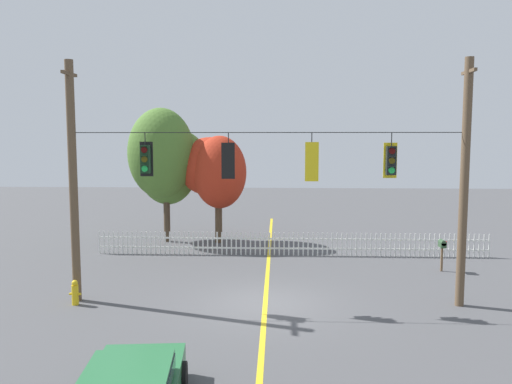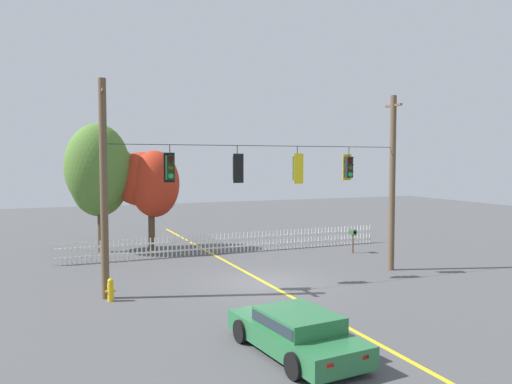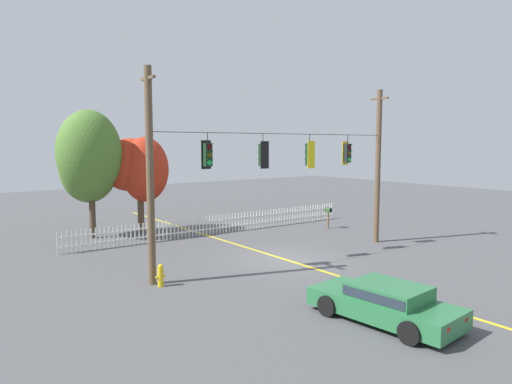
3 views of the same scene
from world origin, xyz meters
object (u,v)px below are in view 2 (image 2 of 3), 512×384
at_px(autumn_maple_mid, 148,181).
at_px(parked_car, 296,331).
at_px(autumn_maple_near_fence, 100,172).
at_px(roadside_mailbox, 353,234).
at_px(traffic_signal_northbound_primary, 349,167).
at_px(traffic_signal_northbound_secondary, 297,168).
at_px(fire_hydrant, 111,290).
at_px(traffic_signal_eastbound_side, 237,168).
at_px(traffic_signal_westbound_side, 170,167).

xyz_separation_m(autumn_maple_mid, parked_car, (0.46, -17.34, -3.26)).
xyz_separation_m(autumn_maple_near_fence, roadside_mailbox, (12.60, -5.65, -3.34)).
bearing_deg(traffic_signal_northbound_primary, autumn_maple_mid, 125.10).
relative_size(traffic_signal_northbound_secondary, roadside_mailbox, 1.19).
bearing_deg(fire_hydrant, traffic_signal_northbound_secondary, 3.39).
xyz_separation_m(traffic_signal_eastbound_side, parked_car, (-1.21, -7.52, -4.13)).
distance_m(fire_hydrant, roadside_mailbox, 14.26).
bearing_deg(traffic_signal_northbound_secondary, autumn_maple_mid, 113.91).
height_order(traffic_signal_northbound_primary, autumn_maple_mid, traffic_signal_northbound_primary).
xyz_separation_m(traffic_signal_northbound_primary, parked_car, (-6.43, -7.53, -4.14)).
distance_m(traffic_signal_eastbound_side, autumn_maple_near_fence, 10.90).
xyz_separation_m(traffic_signal_eastbound_side, autumn_maple_near_fence, (-4.23, 10.04, -0.32)).
height_order(autumn_maple_near_fence, autumn_maple_mid, autumn_maple_near_fence).
relative_size(traffic_signal_eastbound_side, parked_car, 0.33).
bearing_deg(fire_hydrant, traffic_signal_northbound_primary, 2.66).
bearing_deg(traffic_signal_eastbound_side, autumn_maple_mid, 99.65).
height_order(autumn_maple_mid, fire_hydrant, autumn_maple_mid).
relative_size(traffic_signal_eastbound_side, roadside_mailbox, 1.13).
height_order(traffic_signal_northbound_primary, autumn_maple_near_fence, autumn_maple_near_fence).
distance_m(traffic_signal_northbound_secondary, autumn_maple_mid, 10.78).
xyz_separation_m(traffic_signal_northbound_primary, fire_hydrant, (-10.26, -0.48, -4.34)).
xyz_separation_m(parked_car, roadside_mailbox, (9.57, 11.91, 0.46)).
xyz_separation_m(traffic_signal_westbound_side, autumn_maple_near_fence, (-1.51, 10.03, -0.37)).
xyz_separation_m(fire_hydrant, roadside_mailbox, (13.40, 4.85, 0.66)).
bearing_deg(fire_hydrant, traffic_signal_westbound_side, 11.63).
bearing_deg(traffic_signal_northbound_secondary, fire_hydrant, -176.61).
xyz_separation_m(autumn_maple_near_fence, autumn_maple_mid, (2.56, -0.22, -0.55)).
relative_size(traffic_signal_eastbound_side, fire_hydrant, 1.79).
bearing_deg(roadside_mailbox, autumn_maple_near_fence, 155.84).
relative_size(traffic_signal_westbound_side, traffic_signal_northbound_secondary, 0.92).
bearing_deg(autumn_maple_mid, roadside_mailbox, -28.43).
bearing_deg(traffic_signal_westbound_side, traffic_signal_eastbound_side, -0.39).
bearing_deg(autumn_maple_mid, autumn_maple_near_fence, 175.14).
relative_size(autumn_maple_near_fence, fire_hydrant, 8.46).
bearing_deg(autumn_maple_near_fence, roadside_mailbox, -24.16).
distance_m(traffic_signal_eastbound_side, autumn_maple_mid, 10.00).
bearing_deg(parked_car, traffic_signal_westbound_side, 101.37).
relative_size(traffic_signal_northbound_secondary, autumn_maple_mid, 0.28).
bearing_deg(traffic_signal_northbound_secondary, roadside_mailbox, 37.74).
relative_size(autumn_maple_mid, roadside_mailbox, 4.26).
bearing_deg(traffic_signal_eastbound_side, traffic_signal_northbound_secondary, -0.01).
xyz_separation_m(traffic_signal_northbound_primary, roadside_mailbox, (3.14, 4.38, -3.68)).
bearing_deg(traffic_signal_westbound_side, roadside_mailbox, 21.54).
height_order(autumn_maple_near_fence, parked_car, autumn_maple_near_fence).
xyz_separation_m(autumn_maple_mid, roadside_mailbox, (10.03, -5.43, -2.79)).
relative_size(autumn_maple_near_fence, roadside_mailbox, 5.35).
relative_size(traffic_signal_northbound_secondary, traffic_signal_northbound_primary, 1.07).
relative_size(traffic_signal_northbound_primary, autumn_maple_near_fence, 0.21).
xyz_separation_m(traffic_signal_eastbound_side, autumn_maple_mid, (-1.67, 9.83, -0.87)).
bearing_deg(traffic_signal_northbound_secondary, autumn_maple_near_fence, 124.56).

